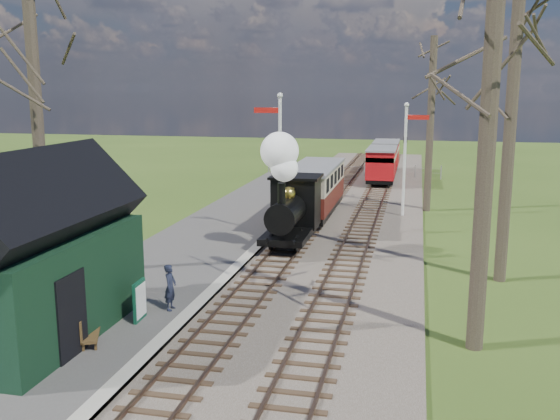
# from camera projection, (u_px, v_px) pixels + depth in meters

# --- Properties ---
(distant_hills) EXTENTS (114.40, 48.00, 22.02)m
(distant_hills) POSITION_uv_depth(u_px,v_px,m) (383.00, 277.00, 75.76)
(distant_hills) COLOR #385B23
(distant_hills) RESTS_ON ground
(ballast_bed) EXTENTS (8.00, 60.00, 0.10)m
(ballast_bed) POSITION_uv_depth(u_px,v_px,m) (343.00, 214.00, 32.05)
(ballast_bed) COLOR brown
(ballast_bed) RESTS_ON ground
(track_near) EXTENTS (1.60, 60.00, 0.15)m
(track_near) POSITION_uv_depth(u_px,v_px,m) (318.00, 212.00, 32.31)
(track_near) COLOR brown
(track_near) RESTS_ON ground
(track_far) EXTENTS (1.60, 60.00, 0.15)m
(track_far) POSITION_uv_depth(u_px,v_px,m) (369.00, 214.00, 31.76)
(track_far) COLOR brown
(track_far) RESTS_ON ground
(platform) EXTENTS (5.00, 44.00, 0.20)m
(platform) POSITION_uv_depth(u_px,v_px,m) (202.00, 245.00, 25.39)
(platform) COLOR #474442
(platform) RESTS_ON ground
(coping_strip) EXTENTS (0.40, 44.00, 0.21)m
(coping_strip) POSITION_uv_depth(u_px,v_px,m) (257.00, 248.00, 24.90)
(coping_strip) COLOR #B2AD9E
(coping_strip) RESTS_ON ground
(station_shed) EXTENTS (3.25, 6.30, 4.78)m
(station_shed) POSITION_uv_depth(u_px,v_px,m) (36.00, 257.00, 15.56)
(station_shed) COLOR black
(station_shed) RESTS_ON platform
(semaphore_near) EXTENTS (1.22, 0.24, 6.22)m
(semaphore_near) POSITION_uv_depth(u_px,v_px,m) (278.00, 156.00, 26.05)
(semaphore_near) COLOR silver
(semaphore_near) RESTS_ON ground
(semaphore_far) EXTENTS (1.22, 0.24, 5.72)m
(semaphore_far) POSITION_uv_depth(u_px,v_px,m) (406.00, 151.00, 30.76)
(semaphore_far) COLOR silver
(semaphore_far) RESTS_ON ground
(bare_trees) EXTENTS (15.51, 22.39, 12.00)m
(bare_trees) POSITION_uv_depth(u_px,v_px,m) (302.00, 127.00, 19.65)
(bare_trees) COLOR #382D23
(bare_trees) RESTS_ON ground
(fence_line) EXTENTS (12.60, 0.08, 1.00)m
(fence_line) POSITION_uv_depth(u_px,v_px,m) (352.00, 169.00, 45.58)
(fence_line) COLOR slate
(fence_line) RESTS_ON ground
(locomotive) EXTENTS (1.85, 4.31, 4.62)m
(locomotive) POSITION_uv_depth(u_px,v_px,m) (290.00, 197.00, 24.93)
(locomotive) COLOR black
(locomotive) RESTS_ON ground
(coach) EXTENTS (2.16, 7.39, 2.27)m
(coach) POSITION_uv_depth(u_px,v_px,m) (315.00, 188.00, 30.84)
(coach) COLOR black
(coach) RESTS_ON ground
(red_carriage_a) EXTENTS (1.89, 4.68, 1.99)m
(red_carriage_a) POSITION_uv_depth(u_px,v_px,m) (382.00, 164.00, 41.60)
(red_carriage_a) COLOR black
(red_carriage_a) RESTS_ON ground
(red_carriage_b) EXTENTS (1.89, 4.68, 1.99)m
(red_carriage_b) POSITION_uv_depth(u_px,v_px,m) (386.00, 156.00, 46.87)
(red_carriage_b) COLOR black
(red_carriage_b) RESTS_ON ground
(sign_board) EXTENTS (0.14, 0.75, 1.10)m
(sign_board) POSITION_uv_depth(u_px,v_px,m) (140.00, 301.00, 16.87)
(sign_board) COLOR #0E422C
(sign_board) RESTS_ON platform
(bench) EXTENTS (0.89, 1.37, 0.76)m
(bench) POSITION_uv_depth(u_px,v_px,m) (87.00, 328.00, 15.45)
(bench) COLOR #4D371B
(bench) RESTS_ON platform
(person) EXTENTS (0.33, 0.49, 1.33)m
(person) POSITION_uv_depth(u_px,v_px,m) (170.00, 287.00, 17.64)
(person) COLOR #1B1F31
(person) RESTS_ON platform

